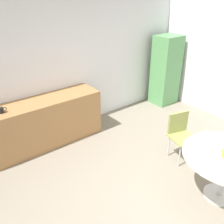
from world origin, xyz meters
The scene contains 6 objects.
ground_plane centered at (0.00, 0.00, 0.00)m, with size 6.00×6.00×0.00m, color gray.
wall_back centered at (0.00, 3.00, 1.30)m, with size 6.00×0.10×2.60m, color silver.
counter_block centered at (-0.73, 2.65, 0.45)m, with size 2.29×0.60×0.90m, color #9E7042.
locker_cabinet centered at (2.55, 2.55, 0.85)m, with size 0.60×0.50×1.70m, color #599959.
chair_olive centered at (0.99, 0.83, 0.52)m, with size 0.52×0.52×0.83m.
mug_white centered at (-1.37, 2.59, 0.95)m, with size 0.13×0.08×0.09m.
Camera 1 is at (-2.14, -1.28, 2.73)m, focal length 39.52 mm.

